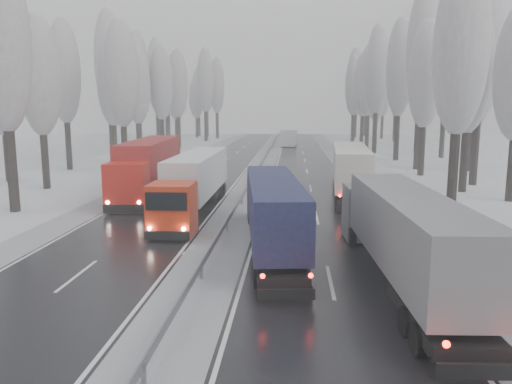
# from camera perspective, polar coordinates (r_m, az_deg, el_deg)

# --- Properties ---
(carriageway_right) EXTENTS (7.50, 200.00, 0.03)m
(carriageway_right) POSITION_cam_1_polar(r_m,az_deg,el_deg) (38.02, 6.55, -0.99)
(carriageway_right) COLOR black
(carriageway_right) RESTS_ON ground
(carriageway_left) EXTENTS (7.50, 200.00, 0.03)m
(carriageway_left) POSITION_cam_1_polar(r_m,az_deg,el_deg) (39.02, -9.04, -0.77)
(carriageway_left) COLOR black
(carriageway_left) RESTS_ON ground
(median_slush) EXTENTS (3.00, 200.00, 0.04)m
(median_slush) POSITION_cam_1_polar(r_m,az_deg,el_deg) (38.16, -1.35, -0.88)
(median_slush) COLOR #ABAFB3
(median_slush) RESTS_ON ground
(shoulder_right) EXTENTS (2.40, 200.00, 0.04)m
(shoulder_right) POSITION_cam_1_polar(r_m,az_deg,el_deg) (38.54, 13.93, -1.06)
(shoulder_right) COLOR #ABAFB3
(shoulder_right) RESTS_ON ground
(shoulder_left) EXTENTS (2.40, 200.00, 0.04)m
(shoulder_left) POSITION_cam_1_polar(r_m,az_deg,el_deg) (40.45, -15.88, -0.65)
(shoulder_left) COLOR #ABAFB3
(shoulder_left) RESTS_ON ground
(median_guardrail) EXTENTS (0.12, 200.00, 0.76)m
(median_guardrail) POSITION_cam_1_polar(r_m,az_deg,el_deg) (38.05, -1.35, -0.03)
(median_guardrail) COLOR slate
(median_guardrail) RESTS_ON ground
(tree_18) EXTENTS (3.60, 3.60, 16.58)m
(tree_18) POSITION_cam_1_polar(r_m,az_deg,el_deg) (36.25, 22.39, 14.83)
(tree_18) COLOR black
(tree_18) RESTS_ON ground
(tree_20) EXTENTS (3.60, 3.60, 15.71)m
(tree_20) POSITION_cam_1_polar(r_m,az_deg,el_deg) (44.95, 23.31, 12.89)
(tree_20) COLOR black
(tree_20) RESTS_ON ground
(tree_21) EXTENTS (3.60, 3.60, 18.62)m
(tree_21) POSITION_cam_1_polar(r_m,az_deg,el_deg) (49.60, 24.43, 14.59)
(tree_21) COLOR black
(tree_21) RESTS_ON ground
(tree_22) EXTENTS (3.60, 3.60, 15.86)m
(tree_22) POSITION_cam_1_polar(r_m,az_deg,el_deg) (54.71, 18.83, 12.52)
(tree_22) COLOR black
(tree_22) RESTS_ON ground
(tree_23) EXTENTS (3.60, 3.60, 13.55)m
(tree_23) POSITION_cam_1_polar(r_m,az_deg,el_deg) (60.27, 23.69, 10.50)
(tree_23) COLOR black
(tree_23) RESTS_ON ground
(tree_24) EXTENTS (3.60, 3.60, 20.49)m
(tree_24) POSITION_cam_1_polar(r_m,az_deg,el_deg) (60.41, 18.50, 15.01)
(tree_24) COLOR black
(tree_24) RESTS_ON ground
(tree_25) EXTENTS (3.60, 3.60, 19.44)m
(tree_25) POSITION_cam_1_polar(r_m,az_deg,el_deg) (66.09, 23.60, 13.62)
(tree_25) COLOR black
(tree_25) RESTS_ON ground
(tree_26) EXTENTS (3.60, 3.60, 18.78)m
(tree_26) POSITION_cam_1_polar(r_m,az_deg,el_deg) (70.21, 16.11, 13.40)
(tree_26) COLOR black
(tree_26) RESTS_ON ground
(tree_27) EXTENTS (3.60, 3.60, 17.62)m
(tree_27) POSITION_cam_1_polar(r_m,az_deg,el_deg) (75.74, 20.88, 12.29)
(tree_27) COLOR black
(tree_27) RESTS_ON ground
(tree_28) EXTENTS (3.60, 3.60, 19.62)m
(tree_28) POSITION_cam_1_polar(r_m,az_deg,el_deg) (80.51, 13.68, 13.34)
(tree_28) COLOR black
(tree_28) RESTS_ON ground
(tree_29) EXTENTS (3.60, 3.60, 18.11)m
(tree_29) POSITION_cam_1_polar(r_m,az_deg,el_deg) (85.81, 18.18, 12.24)
(tree_29) COLOR black
(tree_29) RESTS_ON ground
(tree_30) EXTENTS (3.60, 3.60, 17.86)m
(tree_30) POSITION_cam_1_polar(r_m,az_deg,el_deg) (90.10, 12.78, 12.23)
(tree_30) COLOR black
(tree_30) RESTS_ON ground
(tree_31) EXTENTS (3.60, 3.60, 18.58)m
(tree_31) POSITION_cam_1_polar(r_m,az_deg,el_deg) (95.07, 16.04, 12.22)
(tree_31) COLOR black
(tree_31) RESTS_ON ground
(tree_32) EXTENTS (3.60, 3.60, 17.33)m
(tree_32) POSITION_cam_1_polar(r_m,az_deg,el_deg) (97.52, 12.15, 11.83)
(tree_32) COLOR black
(tree_32) RESTS_ON ground
(tree_33) EXTENTS (3.60, 3.60, 14.33)m
(tree_33) POSITION_cam_1_polar(r_m,az_deg,el_deg) (101.87, 13.59, 10.59)
(tree_33) COLOR black
(tree_33) RESTS_ON ground
(tree_34) EXTENTS (3.60, 3.60, 17.63)m
(tree_34) POSITION_cam_1_polar(r_m,az_deg,el_deg) (104.46, 11.13, 11.80)
(tree_34) COLOR black
(tree_34) RESTS_ON ground
(tree_35) EXTENTS (3.60, 3.60, 18.25)m
(tree_35) POSITION_cam_1_polar(r_m,az_deg,el_deg) (109.86, 15.76, 11.71)
(tree_35) COLOR black
(tree_35) RESTS_ON ground
(tree_36) EXTENTS (3.60, 3.60, 20.23)m
(tree_36) POSITION_cam_1_polar(r_m,az_deg,el_deg) (114.46, 11.23, 12.41)
(tree_36) COLOR black
(tree_36) RESTS_ON ground
(tree_37) EXTENTS (3.60, 3.60, 16.37)m
(tree_37) POSITION_cam_1_polar(r_m,az_deg,el_deg) (119.32, 14.35, 10.99)
(tree_37) COLOR black
(tree_37) RESTS_ON ground
(tree_38) EXTENTS (3.60, 3.60, 17.97)m
(tree_38) POSITION_cam_1_polar(r_m,az_deg,el_deg) (125.08, 11.41, 11.49)
(tree_38) COLOR black
(tree_38) RESTS_ON ground
(tree_39) EXTENTS (3.60, 3.60, 16.19)m
(tree_39) POSITION_cam_1_polar(r_m,az_deg,el_deg) (129.37, 12.43, 10.88)
(tree_39) COLOR black
(tree_39) RESTS_ON ground
(tree_58) EXTENTS (3.60, 3.60, 17.21)m
(tree_58) POSITION_cam_1_polar(r_m,az_deg,el_deg) (37.29, -27.06, 14.97)
(tree_58) COLOR black
(tree_58) RESTS_ON ground
(tree_60) EXTENTS (3.60, 3.60, 14.84)m
(tree_60) POSITION_cam_1_polar(r_m,az_deg,el_deg) (46.83, -23.52, 12.03)
(tree_60) COLOR black
(tree_60) RESTS_ON ground
(tree_61) EXTENTS (3.60, 3.60, 13.95)m
(tree_61) POSITION_cam_1_polar(r_m,az_deg,el_deg) (53.10, -27.07, 10.78)
(tree_61) COLOR black
(tree_61) RESTS_ON ground
(tree_62) EXTENTS (3.60, 3.60, 16.04)m
(tree_62) POSITION_cam_1_polar(r_m,az_deg,el_deg) (54.15, -15.13, 12.85)
(tree_62) COLOR black
(tree_62) RESTS_ON ground
(tree_63) EXTENTS (3.60, 3.60, 16.88)m
(tree_63) POSITION_cam_1_polar(r_m,az_deg,el_deg) (60.84, -21.09, 12.66)
(tree_63) COLOR black
(tree_63) RESTS_ON ground
(tree_64) EXTENTS (3.60, 3.60, 15.42)m
(tree_64) POSITION_cam_1_polar(r_m,az_deg,el_deg) (64.03, -16.14, 11.89)
(tree_64) COLOR black
(tree_64) RESTS_ON ground
(tree_65) EXTENTS (3.60, 3.60, 19.48)m
(tree_65) POSITION_cam_1_polar(r_m,az_deg,el_deg) (68.56, -16.50, 13.86)
(tree_65) COLOR black
(tree_65) RESTS_ON ground
(tree_66) EXTENTS (3.60, 3.60, 15.23)m
(tree_66) POSITION_cam_1_polar(r_m,az_deg,el_deg) (73.10, -13.40, 11.57)
(tree_66) COLOR black
(tree_66) RESTS_ON ground
(tree_67) EXTENTS (3.60, 3.60, 17.09)m
(tree_67) POSITION_cam_1_polar(r_m,az_deg,el_deg) (77.39, -13.52, 12.32)
(tree_67) COLOR black
(tree_67) RESTS_ON ground
(tree_68) EXTENTS (3.60, 3.60, 16.65)m
(tree_68) POSITION_cam_1_polar(r_m,az_deg,el_deg) (79.20, -10.81, 12.14)
(tree_68) COLOR black
(tree_68) RESTS_ON ground
(tree_69) EXTENTS (3.60, 3.60, 19.35)m
(tree_69) POSITION_cam_1_polar(r_m,az_deg,el_deg) (84.47, -13.38, 13.04)
(tree_69) COLOR black
(tree_69) RESTS_ON ground
(tree_70) EXTENTS (3.60, 3.60, 17.09)m
(tree_70) POSITION_cam_1_polar(r_m,az_deg,el_deg) (88.92, -8.94, 12.07)
(tree_70) COLOR black
(tree_70) RESTS_ON ground
(tree_71) EXTENTS (3.60, 3.60, 19.61)m
(tree_71) POSITION_cam_1_polar(r_m,az_deg,el_deg) (94.05, -11.30, 12.83)
(tree_71) COLOR black
(tree_71) RESTS_ON ground
(tree_72) EXTENTS (3.60, 3.60, 15.11)m
(tree_72) POSITION_cam_1_polar(r_m,az_deg,el_deg) (98.56, -9.17, 11.06)
(tree_72) COLOR black
(tree_72) RESTS_ON ground
(tree_73) EXTENTS (3.60, 3.60, 17.22)m
(tree_73) POSITION_cam_1_polar(r_m,az_deg,el_deg) (103.18, -10.26, 11.71)
(tree_73) COLOR black
(tree_73) RESTS_ON ground
(tree_74) EXTENTS (3.60, 3.60, 19.68)m
(tree_74) POSITION_cam_1_polar(r_m,az_deg,el_deg) (108.47, -5.83, 12.52)
(tree_74) COLOR black
(tree_74) RESTS_ON ground
(tree_75) EXTENTS (3.60, 3.60, 18.60)m
(tree_75) POSITION_cam_1_polar(r_m,az_deg,el_deg) (114.25, -10.08, 11.93)
(tree_75) COLOR black
(tree_75) RESTS_ON ground
(tree_76) EXTENTS (3.60, 3.60, 18.55)m
(tree_76) POSITION_cam_1_polar(r_m,az_deg,el_deg) (117.53, -4.51, 11.96)
(tree_76) COLOR black
(tree_76) RESTS_ON ground
(tree_77) EXTENTS (3.60, 3.60, 14.32)m
(tree_77) POSITION_cam_1_polar(r_m,az_deg,el_deg) (122.35, -6.85, 10.56)
(tree_77) COLOR black
(tree_77) RESTS_ON ground
(tree_78) EXTENTS (3.60, 3.60, 19.55)m
(tree_78) POSITION_cam_1_polar(r_m,az_deg,el_deg) (124.62, -5.68, 12.09)
(tree_78) COLOR black
(tree_78) RESTS_ON ground
(tree_79) EXTENTS (3.60, 3.60, 17.07)m
(tree_79) POSITION_cam_1_polar(r_m,az_deg,el_deg) (128.99, -6.59, 11.29)
(tree_79) COLOR black
(tree_79) RESTS_ON ground
(truck_grey_tarp) EXTENTS (3.07, 14.90, 3.80)m
(truck_grey_tarp) POSITION_cam_1_polar(r_m,az_deg,el_deg) (20.43, 16.25, -4.16)
(truck_grey_tarp) COLOR #55545A
(truck_grey_tarp) RESTS_ON ground
(truck_blue_box) EXTENTS (3.74, 14.21, 3.61)m
(truck_blue_box) POSITION_cam_1_polar(r_m,az_deg,el_deg) (24.76, 1.82, -1.67)
(truck_blue_box) COLOR #1A1C42
(truck_blue_box) RESTS_ON ground
(truck_cream_box) EXTENTS (3.49, 15.67, 3.99)m
(truck_cream_box) POSITION_cam_1_polar(r_m,az_deg,el_deg) (40.36, 10.66, 2.84)
(truck_cream_box) COLOR #B9B6A4
(truck_cream_box) RESTS_ON ground
(box_truck_distant) EXTENTS (3.05, 8.45, 3.10)m
(box_truck_distant) POSITION_cam_1_polar(r_m,az_deg,el_deg) (92.83, 3.84, 6.21)
(box_truck_distant) COLOR silver
(box_truck_distant) RESTS_ON ground
(truck_red_white) EXTENTS (2.46, 15.06, 3.85)m
(truck_red_white) POSITION_cam_1_polar(r_m,az_deg,el_deg) (33.61, -6.94, 1.48)
(truck_red_white) COLOR red
(truck_red_white) RESTS_ON ground
(truck_red_red) EXTENTS (4.01, 17.21, 4.38)m
(truck_red_red) POSITION_cam_1_polar(r_m,az_deg,el_deg) (40.98, -12.19, 3.21)
(truck_red_red) COLOR red
(truck_red_red) RESTS_ON ground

